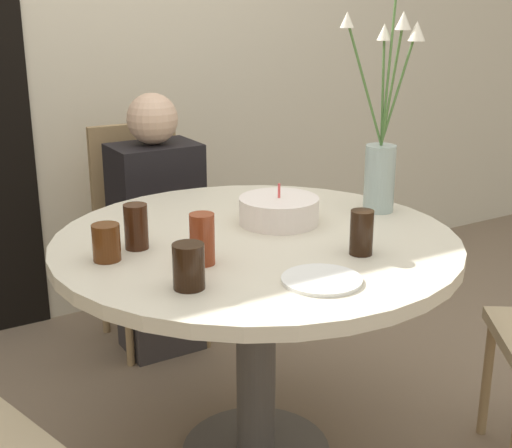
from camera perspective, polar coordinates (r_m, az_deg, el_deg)
wall_back at (r=3.29m, az=-13.34°, el=14.97°), size 8.00×0.05×2.60m
dining_table at (r=2.15m, az=0.00°, el=-4.50°), size 1.20×1.20×0.76m
chair_right_flank at (r=3.07m, az=-8.93°, el=0.28°), size 0.42×0.42×0.92m
birthday_cake at (r=2.22m, az=1.84°, el=1.10°), size 0.25×0.25×0.13m
flower_vase at (r=2.34m, az=10.08°, el=6.19°), size 0.26×0.19×0.73m
side_plate at (r=1.79m, az=5.27°, el=-4.47°), size 0.20×0.20×0.01m
drink_glass_0 at (r=1.97m, az=8.44°, el=-0.68°), size 0.06×0.06×0.12m
drink_glass_1 at (r=2.02m, az=-9.57°, el=-0.20°), size 0.07×0.07×0.13m
drink_glass_2 at (r=1.88m, az=-4.32°, el=-1.21°), size 0.07×0.07×0.14m
drink_glass_3 at (r=1.73m, az=-5.41°, el=-3.38°), size 0.08×0.08×0.11m
drink_glass_4 at (r=1.95m, az=-11.89°, el=-1.46°), size 0.08×0.08×0.10m
person_woman at (r=2.93m, az=-7.89°, el=-0.83°), size 0.34×0.24×1.08m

